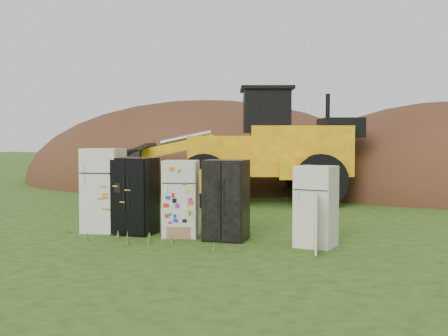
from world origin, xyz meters
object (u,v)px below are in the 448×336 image
Objects in this scene: fridge_sticker at (181,199)px; fridge_dark_mid at (226,200)px; fridge_leftmost at (104,190)px; wheel_loader at (237,145)px; fridge_black_side at (135,196)px; fridge_open_door at (316,206)px.

fridge_sticker is 0.98× the size of fridge_dark_mid.
fridge_dark_mid reaches higher than fridge_sticker.
fridge_leftmost is 0.24× the size of wheel_loader.
wheel_loader is at bearing 69.76° from fridge_leftmost.
wheel_loader is (-1.07, 6.46, 1.06)m from fridge_sticker.
fridge_dark_mid is (2.13, 0.03, -0.01)m from fridge_black_side.
fridge_sticker is 1.04× the size of fridge_open_door.
fridge_black_side is 0.22× the size of wheel_loader.
wheel_loader is (-2.10, 6.46, 1.04)m from fridge_dark_mid.
fridge_sticker is 1.03m from fridge_dark_mid.
fridge_sticker is 6.63m from wheel_loader.
fridge_sticker is at bearing -173.27° from fridge_open_door.
fridge_black_side is 1.01× the size of fridge_dark_mid.
fridge_black_side is (0.78, 0.03, -0.10)m from fridge_leftmost.
fridge_sticker is at bearing -101.65° from wheel_loader.
fridge_black_side is 1.03× the size of fridge_sticker.
fridge_leftmost is 1.13× the size of fridge_dark_mid.
fridge_leftmost reaches higher than fridge_black_side.
wheel_loader is (-3.97, 6.49, 1.09)m from fridge_open_door.
fridge_dark_mid is at bearing -11.98° from fridge_leftmost.
fridge_leftmost is 6.64m from wheel_loader.
fridge_sticker is (1.10, 0.04, -0.02)m from fridge_black_side.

